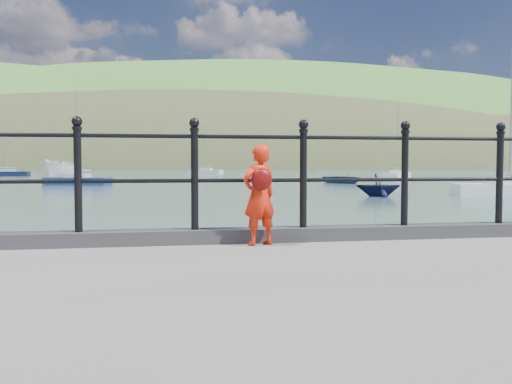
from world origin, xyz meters
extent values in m
plane|color=#2D4251|center=(0.00, 0.00, 0.00)|extent=(600.00, 600.00, 0.00)
cube|color=#28282B|center=(0.00, -0.15, 1.07)|extent=(60.00, 0.30, 0.15)
cylinder|color=black|center=(0.00, -0.15, 1.67)|extent=(18.00, 0.04, 0.04)
cylinder|color=black|center=(0.00, -0.15, 2.15)|extent=(18.00, 0.04, 0.04)
cylinder|color=black|center=(-1.80, -0.15, 1.67)|extent=(0.08, 0.08, 1.05)
sphere|color=black|center=(-1.80, -0.15, 2.29)|extent=(0.11, 0.11, 0.11)
cylinder|color=black|center=(-0.60, -0.15, 1.67)|extent=(0.08, 0.08, 1.05)
sphere|color=black|center=(-0.60, -0.15, 2.29)|extent=(0.11, 0.11, 0.11)
cylinder|color=black|center=(0.60, -0.15, 1.67)|extent=(0.08, 0.08, 1.05)
sphere|color=black|center=(0.60, -0.15, 2.29)|extent=(0.11, 0.11, 0.11)
cylinder|color=black|center=(1.80, -0.15, 1.67)|extent=(0.08, 0.08, 1.05)
sphere|color=black|center=(1.80, -0.15, 2.29)|extent=(0.11, 0.11, 0.11)
cylinder|color=black|center=(3.00, -0.15, 1.67)|extent=(0.08, 0.08, 1.05)
sphere|color=black|center=(3.00, -0.15, 2.29)|extent=(0.11, 0.11, 0.11)
ellipsoid|color=#333A21|center=(20.00, 195.00, -15.40)|extent=(400.00, 100.00, 88.00)
ellipsoid|color=#387026|center=(60.00, 255.00, -27.30)|extent=(600.00, 180.00, 156.00)
cube|color=silver|center=(-35.00, 181.00, 3.00)|extent=(9.00, 6.00, 6.00)
cube|color=#4C4744|center=(-35.00, 181.00, 7.00)|extent=(9.50, 6.50, 2.00)
cube|color=silver|center=(-12.00, 181.00, 3.00)|extent=(9.00, 6.00, 6.00)
cube|color=#4C4744|center=(-12.00, 181.00, 7.00)|extent=(9.50, 6.50, 2.00)
cube|color=silver|center=(18.00, 181.00, 3.00)|extent=(9.00, 6.00, 6.00)
cube|color=#4C4744|center=(18.00, 181.00, 7.00)|extent=(9.50, 6.50, 2.00)
cube|color=silver|center=(45.00, 181.00, 3.00)|extent=(9.00, 6.00, 6.00)
cube|color=#4C4744|center=(45.00, 181.00, 7.00)|extent=(9.50, 6.50, 2.00)
imported|color=red|center=(0.06, -0.40, 1.53)|extent=(0.45, 0.39, 1.06)
ellipsoid|color=#BD0B07|center=(0.06, -0.53, 1.70)|extent=(0.22, 0.11, 0.23)
imported|color=navy|center=(16.01, 43.10, 0.50)|extent=(4.89, 5.68, 0.99)
imported|color=silver|center=(-10.77, 50.88, 1.13)|extent=(4.28, 6.24, 2.26)
imported|color=black|center=(11.08, 22.80, 0.65)|extent=(2.75, 2.47, 1.29)
cube|color=black|center=(-23.53, 79.78, 0.25)|extent=(6.21, 2.35, 0.90)
cube|color=beige|center=(-23.53, 79.78, 0.75)|extent=(2.23, 1.48, 0.50)
cylinder|color=#A5A5A8|center=(-23.53, 79.78, 4.57)|extent=(0.10, 0.10, 7.75)
cylinder|color=#A5A5A8|center=(-23.53, 79.78, 1.30)|extent=(2.74, 0.27, 0.06)
cube|color=silver|center=(18.95, 22.37, 0.25)|extent=(6.52, 2.78, 0.90)
cube|color=beige|center=(18.95, 22.37, 0.75)|extent=(2.38, 1.58, 0.50)
cylinder|color=#A5A5A8|center=(18.95, 22.37, 4.59)|extent=(0.10, 0.10, 7.77)
cylinder|color=#A5A5A8|center=(18.95, 22.37, 1.30)|extent=(2.81, 0.53, 0.06)
cube|color=white|center=(29.37, 60.41, 0.25)|extent=(5.97, 6.74, 0.90)
cube|color=beige|center=(29.37, 60.41, 0.75)|extent=(2.61, 2.78, 0.50)
cylinder|color=#A5A5A8|center=(29.37, 60.41, 5.27)|extent=(0.10, 0.10, 9.14)
cylinder|color=#A5A5A8|center=(29.37, 60.41, 1.30)|extent=(2.06, 2.52, 0.06)
cube|color=navy|center=(-7.93, 41.68, 0.25)|extent=(5.76, 3.45, 0.90)
cube|color=beige|center=(-7.93, 41.68, 0.75)|extent=(2.22, 1.79, 0.50)
cylinder|color=#A5A5A8|center=(-7.93, 41.68, 4.27)|extent=(0.10, 0.10, 7.14)
cylinder|color=#A5A5A8|center=(-7.93, 41.68, 1.30)|extent=(2.36, 0.86, 0.06)
cube|color=silver|center=(7.28, 95.86, 0.25)|extent=(6.56, 5.01, 0.90)
cube|color=beige|center=(7.28, 95.86, 0.75)|extent=(2.65, 2.34, 0.50)
cylinder|color=#A5A5A8|center=(7.28, 95.86, 5.02)|extent=(0.10, 0.10, 8.65)
cylinder|color=#A5A5A8|center=(7.28, 95.86, 1.30)|extent=(2.53, 1.56, 0.06)
camera|label=1|loc=(-0.95, -5.97, 1.86)|focal=38.00mm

